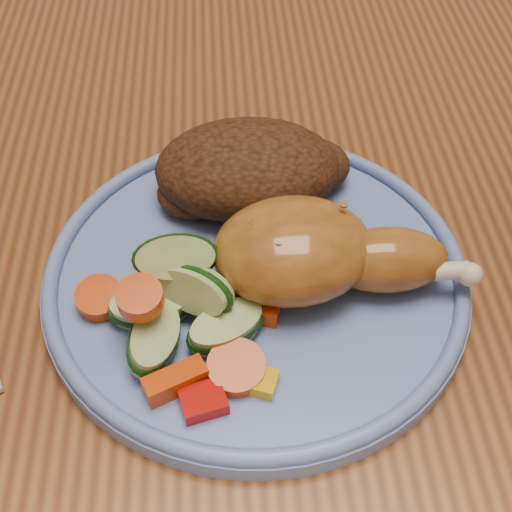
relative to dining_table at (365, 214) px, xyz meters
name	(u,v)px	position (x,y,z in m)	size (l,w,h in m)	color
dining_table	(365,214)	(0.00, 0.00, 0.00)	(0.90, 1.40, 0.75)	brown
chair_far	(291,26)	(0.00, 0.63, -0.17)	(0.42, 0.42, 0.91)	#4C2D16
plate	(256,278)	(-0.11, -0.15, 0.09)	(0.27, 0.27, 0.01)	#5971B4
plate_rim	(256,267)	(-0.11, -0.15, 0.10)	(0.27, 0.27, 0.01)	#5971B4
chicken_leg	(316,252)	(-0.07, -0.15, 0.12)	(0.17, 0.09, 0.05)	#A15F21
rice_pilaf	(251,170)	(-0.10, -0.07, 0.12)	(0.14, 0.09, 0.06)	#3F210F
vegetable_pile	(181,312)	(-0.15, -0.19, 0.11)	(0.12, 0.12, 0.06)	#A50A05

